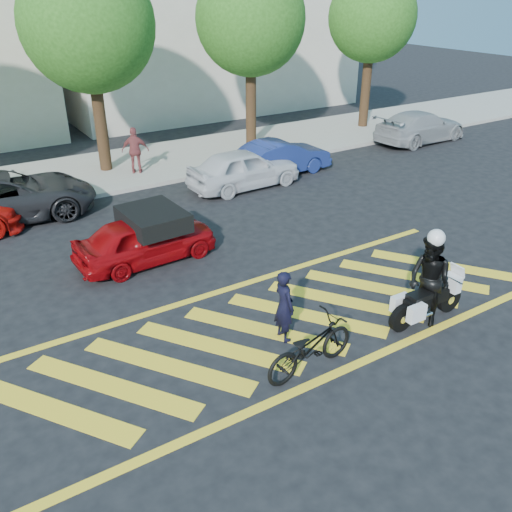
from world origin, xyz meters
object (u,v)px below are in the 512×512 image
bicycle (310,347)px  parked_mid_right (244,169)px  police_motorcycle (426,301)px  parked_mid_left (5,197)px  parked_far_right (420,127)px  red_convertible (146,239)px  officer_bike (284,306)px  parked_right (280,157)px  officer_moto (429,281)px

bicycle → parked_mid_right: parked_mid_right is taller
bicycle → police_motorcycle: 3.10m
parked_mid_left → parked_far_right: (17.51, -0.41, -0.05)m
red_convertible → parked_far_right: (14.98, 4.49, 0.06)m
officer_bike → parked_right: bearing=-32.0°
parked_mid_left → parked_mid_right: bearing=-96.4°
parked_right → police_motorcycle: bearing=162.6°
parked_mid_right → parked_right: size_ratio=1.04×
police_motorcycle → parked_mid_right: parked_mid_right is taller
police_motorcycle → red_convertible: (-3.97, 5.83, 0.13)m
parked_mid_right → parked_right: (1.93, 0.56, -0.05)m
red_convertible → parked_far_right: 15.63m
officer_bike → bicycle: size_ratio=0.76×
red_convertible → parked_right: (7.00, 4.05, 0.02)m
parked_mid_right → officer_moto: bearing=171.7°
bicycle → parked_far_right: bearing=-59.3°
red_convertible → parked_mid_right: size_ratio=0.90×
officer_moto → parked_mid_right: officer_moto is taller
parked_far_right → officer_moto: bearing=130.2°
bicycle → parked_far_right: (14.10, 10.33, 0.15)m
bicycle → parked_right: bearing=-37.3°
officer_moto → parked_mid_right: (1.11, 9.33, -0.30)m
parked_mid_left → parked_mid_right: size_ratio=1.29×
police_motorcycle → parked_far_right: (11.00, 10.32, 0.20)m
police_motorcycle → parked_far_right: bearing=43.8°
red_convertible → bicycle: bearing=-174.5°
parked_mid_right → parked_mid_left: bearing=78.1°
parked_mid_right → parked_far_right: bearing=-85.7°
police_motorcycle → parked_mid_right: size_ratio=0.50×
officer_bike → police_motorcycle: (2.92, -1.10, -0.28)m
bicycle → parked_mid_right: (4.20, 9.34, 0.16)m
bicycle → parked_mid_left: size_ratio=0.38×
officer_bike → parked_right: size_ratio=0.39×
officer_moto → parked_mid_right: 9.40m
parked_right → parked_far_right: 7.99m
bicycle → parked_far_right: parked_far_right is taller
bicycle → officer_moto: size_ratio=1.02×
bicycle → parked_mid_left: (-3.41, 10.74, 0.20)m
officer_bike → parked_mid_left: bearing=22.6°
parked_mid_left → parked_right: bearing=-91.0°
officer_moto → police_motorcycle: bearing=92.0°
parked_right → red_convertible: bearing=119.7°
red_convertible → parked_right: parked_right is taller
red_convertible → parked_mid_left: bearing=24.4°
police_motorcycle → parked_right: 10.34m
bicycle → parked_mid_left: parked_mid_left is taller
police_motorcycle → officer_moto: 0.51m
parked_mid_left → parked_mid_right: parked_mid_left is taller
bicycle → parked_far_right: size_ratio=0.43×
parked_mid_right → parked_right: 2.01m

